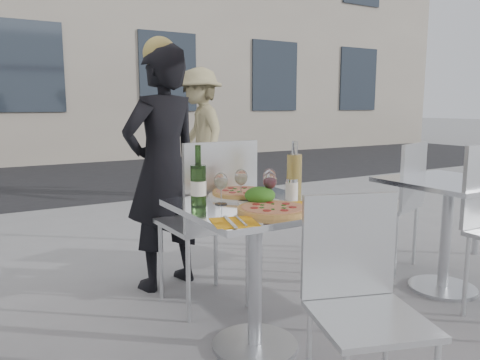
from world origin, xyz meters
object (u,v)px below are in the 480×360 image
wineglass_white_a (221,182)px  napkin_left (234,222)px  side_table_right (448,211)px  napkin_right (315,204)px  chair_far (211,211)px  wineglass_white_b (241,178)px  salad_plate (260,197)px  main_table (255,246)px  pedestrian_b (200,133)px  woman_diner (163,169)px  wineglass_red_b (270,177)px  chair_near (359,289)px  sugar_shaker (292,189)px  pizza_far (242,193)px  wine_bottle (198,183)px  pizza_near (273,209)px  side_chair_rfar (397,195)px  wineglass_red_a (270,182)px

wineglass_white_a → napkin_left: wineglass_white_a is taller
side_table_right → napkin_right: bearing=-172.8°
chair_far → wineglass_white_b: chair_far is taller
salad_plate → main_table: bearing=156.2°
side_table_right → pedestrian_b: pedestrian_b is taller
woman_diner → chair_far: bearing=86.0°
main_table → wineglass_red_b: bearing=33.0°
chair_near → pedestrian_b: pedestrian_b is taller
wineglass_white_b → napkin_left: (-0.27, -0.41, -0.11)m
napkin_right → sugar_shaker: bearing=112.6°
woman_diner → napkin_left: 1.31m
woman_diner → pizza_far: 0.84m
side_table_right → wineglass_white_a: (-1.64, 0.09, 0.32)m
chair_far → sugar_shaker: 0.59m
wineglass_white_b → napkin_right: wineglass_white_b is taller
wineglass_red_b → wine_bottle: bearing=179.7°
chair_near → wine_bottle: 0.88m
pizza_near → sugar_shaker: bearing=36.6°
side_chair_rfar → pizza_far: size_ratio=2.73×
sugar_shaker → wineglass_red_a: 0.17m
salad_plate → wineglass_red_b: 0.18m
salad_plate → chair_near: bearing=-85.0°
chair_far → wine_bottle: (-0.29, -0.43, 0.25)m
salad_plate → wineglass_white_a: size_ratio=1.40×
side_chair_rfar → wineglass_white_a: bearing=-6.3°
main_table → wineglass_white_b: (0.00, 0.15, 0.32)m
napkin_right → chair_near: bearing=-90.5°
pedestrian_b → wineglass_white_a: 4.05m
main_table → pizza_near: 0.28m
side_table_right → pizza_near: 1.54m
pizza_far → napkin_left: (-0.32, -0.47, -0.01)m
main_table → napkin_right: napkin_right is taller
main_table → wine_bottle: size_ratio=2.54×
pizza_far → wineglass_red_b: 0.18m
chair_near → pizza_near: (-0.09, 0.47, 0.24)m
side_table_right → sugar_shaker: (-1.27, 0.01, 0.26)m
wineglass_red_a → napkin_right: 0.24m
side_table_right → napkin_right: napkin_right is taller
pizza_far → napkin_right: pizza_far is taller
chair_far → wineglass_white_a: chair_far is taller
wine_bottle → sugar_shaker: size_ratio=2.76×
chair_near → sugar_shaker: size_ratio=8.22×
chair_near → side_chair_rfar: size_ratio=0.92×
wineglass_white_a → pizza_near: bearing=-63.2°
sugar_shaker → napkin_left: sugar_shaker is taller
wineglass_white_a → side_table_right: bearing=-3.1°
side_table_right → pizza_far: pizza_far is taller
wine_bottle → napkin_right: size_ratio=1.30×
side_table_right → side_chair_rfar: (0.05, 0.46, 0.03)m
side_chair_rfar → main_table: bearing=-2.1°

